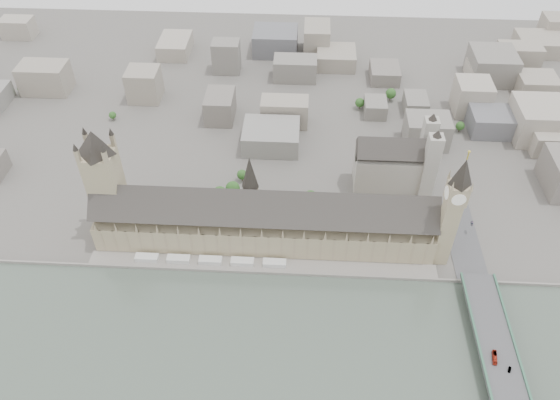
# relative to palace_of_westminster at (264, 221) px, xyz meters

# --- Properties ---
(ground) EXTENTS (900.00, 900.00, 0.00)m
(ground) POSITION_rel_palace_of_westminster_xyz_m (0.00, -19.70, -22.71)
(ground) COLOR #595651
(ground) RESTS_ON ground
(embankment_wall) EXTENTS (600.00, 1.50, 3.00)m
(embankment_wall) POSITION_rel_palace_of_westminster_xyz_m (0.00, -34.70, -21.21)
(embankment_wall) COLOR slate
(embankment_wall) RESTS_ON ground
(river_terrace) EXTENTS (270.00, 15.00, 2.00)m
(river_terrace) POSITION_rel_palace_of_westminster_xyz_m (0.00, -27.20, -21.71)
(river_terrace) COLOR slate
(river_terrace) RESTS_ON ground
(terrace_tents) EXTENTS (118.00, 7.00, 4.00)m
(terrace_tents) POSITION_rel_palace_of_westminster_xyz_m (-40.00, -26.70, -18.71)
(terrace_tents) COLOR silver
(terrace_tents) RESTS_ON river_terrace
(palace_of_westminster) EXTENTS (265.00, 40.73, 55.44)m
(palace_of_westminster) POSITION_rel_palace_of_westminster_xyz_m (0.00, 0.00, 0.00)
(palace_of_westminster) COLOR gray
(palace_of_westminster) RESTS_ON ground
(elizabeth_tower) EXTENTS (17.00, 17.00, 107.50)m
(elizabeth_tower) POSITION_rel_palace_of_westminster_xyz_m (138.00, -11.70, 35.38)
(elizabeth_tower) COLOR gray
(elizabeth_tower) RESTS_ON ground
(victoria_tower) EXTENTS (30.00, 30.00, 100.00)m
(victoria_tower) POSITION_rel_palace_of_westminster_xyz_m (-122.00, 6.30, 32.50)
(victoria_tower) COLOR gray
(victoria_tower) RESTS_ON ground
(central_tower) EXTENTS (13.00, 13.00, 48.00)m
(central_tower) POSITION_rel_palace_of_westminster_xyz_m (-10.00, 6.30, 35.21)
(central_tower) COLOR gray
(central_tower) RESTS_ON ground
(westminster_bridge) EXTENTS (25.00, 325.00, 10.25)m
(westminster_bridge) POSITION_rel_palace_of_westminster_xyz_m (162.00, -107.20, -17.58)
(westminster_bridge) COLOR #474749
(westminster_bridge) RESTS_ON ground
(westminster_abbey) EXTENTS (68.00, 36.00, 64.00)m
(westminster_abbey) POSITION_rel_palace_of_westminster_xyz_m (110.92, 75.30, 2.38)
(westminster_abbey) COLOR #A8A197
(westminster_abbey) RESTS_ON ground
(city_skyline_inland) EXTENTS (720.00, 360.00, 38.00)m
(city_skyline_inland) POSITION_rel_palace_of_westminster_xyz_m (0.00, 225.30, -3.71)
(city_skyline_inland) COLOR gray
(city_skyline_inland) RESTS_ON ground
(park_trees) EXTENTS (110.00, 30.00, 15.00)m
(park_trees) POSITION_rel_palace_of_westminster_xyz_m (-10.00, 40.30, -15.21)
(park_trees) COLOR #254C1B
(park_trees) RESTS_ON ground
(red_bus_north) EXTENTS (4.20, 10.84, 2.94)m
(red_bus_north) POSITION_rel_palace_of_westminster_xyz_m (157.97, -105.16, -10.98)
(red_bus_north) COLOR #AF2614
(red_bus_north) RESTS_ON westminster_bridge
(car_silver) EXTENTS (3.14, 4.64, 1.45)m
(car_silver) POSITION_rel_palace_of_westminster_xyz_m (165.76, -113.05, -11.73)
(car_silver) COLOR gray
(car_silver) RESTS_ON westminster_bridge
(car_approach) EXTENTS (2.81, 4.94, 1.35)m
(car_approach) POSITION_rel_palace_of_westminster_xyz_m (168.40, 18.42, -11.78)
(car_approach) COLOR gray
(car_approach) RESTS_ON westminster_bridge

